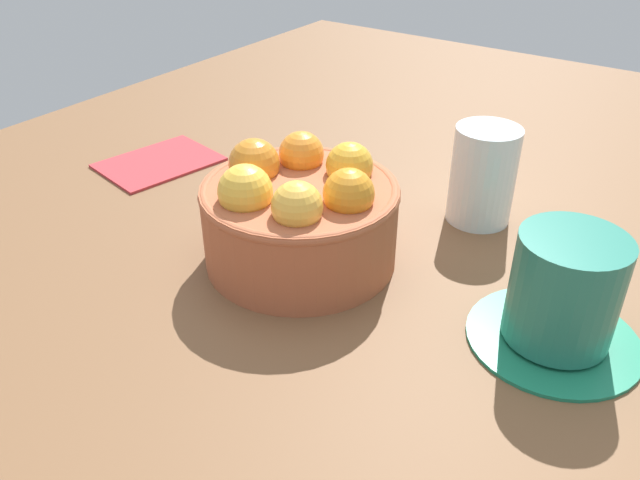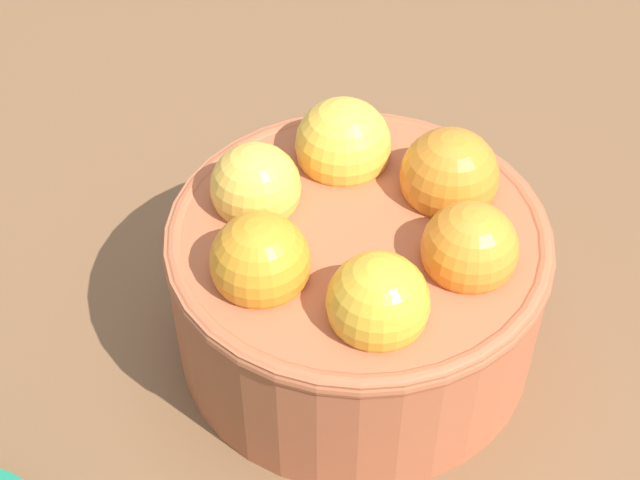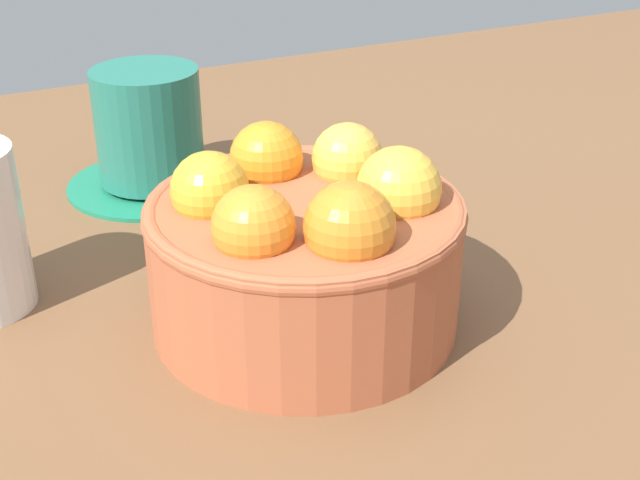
% 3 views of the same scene
% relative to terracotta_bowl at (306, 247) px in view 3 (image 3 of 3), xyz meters
% --- Properties ---
extents(ground_plane, '(1.49, 0.99, 0.05)m').
position_rel_terracotta_bowl_xyz_m(ground_plane, '(-0.00, 0.00, -0.07)').
color(ground_plane, brown).
extents(terracotta_bowl, '(0.17, 0.17, 0.10)m').
position_rel_terracotta_bowl_xyz_m(terracotta_bowl, '(0.00, 0.00, 0.00)').
color(terracotta_bowl, '#AD5938').
rests_on(terracotta_bowl, ground_plane).
extents(coffee_cup, '(0.13, 0.13, 0.09)m').
position_rel_terracotta_bowl_xyz_m(coffee_cup, '(-0.02, 0.22, -0.01)').
color(coffee_cup, '#1D7B59').
rests_on(coffee_cup, ground_plane).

